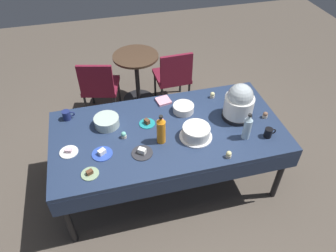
{
  "coord_description": "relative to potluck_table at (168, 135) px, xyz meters",
  "views": [
    {
      "loc": [
        -0.54,
        -2.14,
        2.79
      ],
      "look_at": [
        0.0,
        0.0,
        0.8
      ],
      "focal_mm": 33.87,
      "sensor_mm": 36.0,
      "label": 1
    }
  ],
  "objects": [
    {
      "name": "ground",
      "position": [
        0.0,
        0.0,
        -0.69
      ],
      "size": [
        9.0,
        9.0,
        0.0
      ],
      "primitive_type": "plane",
      "color": "brown"
    },
    {
      "name": "potluck_table",
      "position": [
        0.0,
        0.0,
        0.0
      ],
      "size": [
        2.2,
        1.1,
        0.75
      ],
      "color": "navy",
      "rests_on": "ground"
    },
    {
      "name": "frosted_layer_cake",
      "position": [
        0.23,
        -0.16,
        0.12
      ],
      "size": [
        0.31,
        0.31,
        0.12
      ],
      "color": "silver",
      "rests_on": "potluck_table"
    },
    {
      "name": "slow_cooker",
      "position": [
        0.71,
        0.02,
        0.24
      ],
      "size": [
        0.3,
        0.3,
        0.38
      ],
      "color": "black",
      "rests_on": "potluck_table"
    },
    {
      "name": "glass_salad_bowl",
      "position": [
        -0.55,
        0.21,
        0.11
      ],
      "size": [
        0.24,
        0.24,
        0.09
      ],
      "primitive_type": "cylinder",
      "color": "#B2C6BC",
      "rests_on": "potluck_table"
    },
    {
      "name": "ceramic_snack_bowl",
      "position": [
        0.22,
        0.23,
        0.1
      ],
      "size": [
        0.21,
        0.21,
        0.08
      ],
      "primitive_type": "cylinder",
      "color": "silver",
      "rests_on": "potluck_table"
    },
    {
      "name": "dessert_plate_charcoal",
      "position": [
        -0.29,
        -0.24,
        0.08
      ],
      "size": [
        0.19,
        0.19,
        0.06
      ],
      "color": "#2D2D33",
      "rests_on": "potluck_table"
    },
    {
      "name": "dessert_plate_cobalt",
      "position": [
        -0.64,
        -0.16,
        0.07
      ],
      "size": [
        0.18,
        0.18,
        0.05
      ],
      "color": "#2D4CB2",
      "rests_on": "potluck_table"
    },
    {
      "name": "dessert_plate_teal",
      "position": [
        -0.18,
        0.13,
        0.07
      ],
      "size": [
        0.15,
        0.15,
        0.05
      ],
      "color": "teal",
      "rests_on": "potluck_table"
    },
    {
      "name": "dessert_plate_white",
      "position": [
        -0.92,
        -0.07,
        0.07
      ],
      "size": [
        0.16,
        0.16,
        0.04
      ],
      "color": "white",
      "rests_on": "potluck_table"
    },
    {
      "name": "dessert_plate_sage",
      "position": [
        -0.75,
        -0.36,
        0.07
      ],
      "size": [
        0.15,
        0.15,
        0.04
      ],
      "color": "#8CA87F",
      "rests_on": "potluck_table"
    },
    {
      "name": "cupcake_vanilla",
      "position": [
        0.97,
        -0.06,
        0.09
      ],
      "size": [
        0.05,
        0.05,
        0.07
      ],
      "color": "beige",
      "rests_on": "potluck_table"
    },
    {
      "name": "cupcake_mint",
      "position": [
        0.58,
        0.38,
        0.09
      ],
      "size": [
        0.05,
        0.05,
        0.07
      ],
      "color": "beige",
      "rests_on": "potluck_table"
    },
    {
      "name": "cupcake_lemon",
      "position": [
        -0.42,
        -0.0,
        0.09
      ],
      "size": [
        0.05,
        0.05,
        0.07
      ],
      "color": "beige",
      "rests_on": "potluck_table"
    },
    {
      "name": "cupcake_rose",
      "position": [
        0.42,
        -0.47,
        0.09
      ],
      "size": [
        0.05,
        0.05,
        0.07
      ],
      "color": "beige",
      "rests_on": "potluck_table"
    },
    {
      "name": "cupcake_berry",
      "position": [
        -0.04,
        0.1,
        0.09
      ],
      "size": [
        0.05,
        0.05,
        0.07
      ],
      "color": "beige",
      "rests_on": "potluck_table"
    },
    {
      "name": "soda_bottle_orange_juice",
      "position": [
        -0.1,
        -0.13,
        0.2
      ],
      "size": [
        0.08,
        0.08,
        0.3
      ],
      "color": "orange",
      "rests_on": "potluck_table"
    },
    {
      "name": "soda_bottle_water",
      "position": [
        0.67,
        -0.27,
        0.19
      ],
      "size": [
        0.07,
        0.07,
        0.28
      ],
      "color": "silver",
      "rests_on": "potluck_table"
    },
    {
      "name": "coffee_mug_black",
      "position": [
        0.87,
        -0.31,
        0.11
      ],
      "size": [
        0.11,
        0.07,
        0.09
      ],
      "color": "black",
      "rests_on": "potluck_table"
    },
    {
      "name": "coffee_mug_navy",
      "position": [
        -0.92,
        0.4,
        0.11
      ],
      "size": [
        0.12,
        0.08,
        0.1
      ],
      "color": "navy",
      "rests_on": "potluck_table"
    },
    {
      "name": "paper_napkin_stack",
      "position": [
        0.06,
        0.44,
        0.07
      ],
      "size": [
        0.16,
        0.16,
        0.02
      ],
      "primitive_type": "cube",
      "rotation": [
        0.0,
        0.0,
        0.17
      ],
      "color": "pink",
      "rests_on": "potluck_table"
    },
    {
      "name": "maroon_chair_left",
      "position": [
        -0.57,
        1.3,
        -0.2
      ],
      "size": [
        0.53,
        0.53,
        0.85
      ],
      "color": "maroon",
      "rests_on": "ground"
    },
    {
      "name": "maroon_chair_right",
      "position": [
        0.4,
        1.29,
        -0.2
      ],
      "size": [
        0.45,
        0.45,
        0.85
      ],
      "color": "maroon",
      "rests_on": "ground"
    },
    {
      "name": "round_cafe_table",
      "position": [
        -0.05,
        1.52,
        -0.19
      ],
      "size": [
        0.6,
        0.6,
        0.72
      ],
      "color": "#473323",
      "rests_on": "ground"
    }
  ]
}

